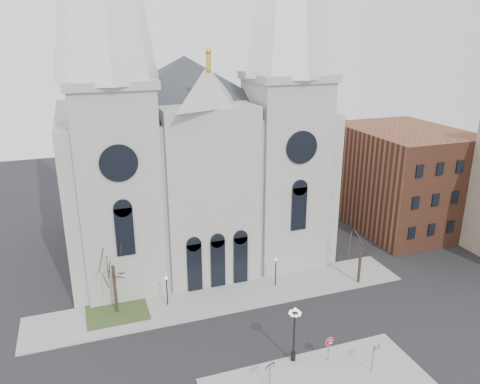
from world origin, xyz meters
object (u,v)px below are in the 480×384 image
object	(u,v)px
stop_sign	(329,344)
one_way_sign	(270,371)
street_name_sign	(373,357)
globe_lamp	(294,328)

from	to	relation	value
stop_sign	one_way_sign	xyz separation A→B (m)	(-5.87, -1.14, -0.22)
stop_sign	street_name_sign	world-z (taller)	street_name_sign
stop_sign	one_way_sign	world-z (taller)	stop_sign
one_way_sign	stop_sign	bearing A→B (deg)	-12.85
one_way_sign	street_name_sign	size ratio (longest dim) A/B	0.89
globe_lamp	one_way_sign	distance (m)	4.22
stop_sign	globe_lamp	distance (m)	3.31
stop_sign	globe_lamp	bearing A→B (deg)	168.63
stop_sign	street_name_sign	distance (m)	3.64
street_name_sign	stop_sign	bearing A→B (deg)	125.05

